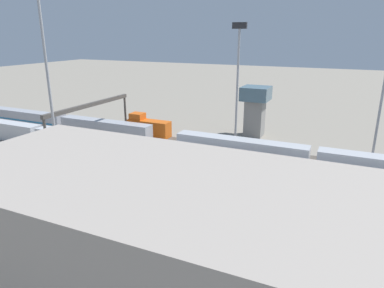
{
  "coord_description": "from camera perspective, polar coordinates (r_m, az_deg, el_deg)",
  "views": [
    {
      "loc": [
        -29.35,
        55.35,
        22.34
      ],
      "look_at": [
        -3.22,
        -1.54,
        2.5
      ],
      "focal_mm": 32.63,
      "sensor_mm": 36.0,
      "label": 1
    }
  ],
  "objects": [
    {
      "name": "track_bed_0",
      "position": [
        75.02,
        0.46,
        0.31
      ],
      "size": [
        140.0,
        2.8,
        0.12
      ],
      "primitive_type": "cube",
      "color": "#4C443D",
      "rests_on": "ground_plane"
    },
    {
      "name": "maintenance_shed",
      "position": [
        27.98,
        4.07,
        -18.2
      ],
      "size": [
        47.35,
        17.31,
        12.0
      ],
      "primitive_type": "cube",
      "color": "#9E9389",
      "rests_on": "ground_plane"
    },
    {
      "name": "signal_gantry",
      "position": [
        75.1,
        -16.3,
        5.42
      ],
      "size": [
        0.7,
        25.0,
        8.8
      ],
      "color": "#4C4742",
      "rests_on": "ground_plane"
    },
    {
      "name": "track_bed_1",
      "position": [
        70.71,
        -1.2,
        -0.78
      ],
      "size": [
        140.0,
        2.8,
        0.12
      ],
      "primitive_type": "cube",
      "color": "#4C443D",
      "rests_on": "ground_plane"
    },
    {
      "name": "track_bed_4",
      "position": [
        58.43,
        -7.64,
        -4.99
      ],
      "size": [
        140.0,
        2.8,
        0.12
      ],
      "primitive_type": "cube",
      "color": "#4C443D",
      "rests_on": "ground_plane"
    },
    {
      "name": "train_on_track_1",
      "position": [
        88.34,
        -20.19,
        3.17
      ],
      "size": [
        47.2,
        3.06,
        3.8
      ],
      "color": "#A8AAB2",
      "rests_on": "ground_plane"
    },
    {
      "name": "train_on_track_2",
      "position": [
        58.92,
        19.13,
        -3.02
      ],
      "size": [
        47.2,
        3.06,
        5.0
      ],
      "color": "#B7BABF",
      "rests_on": "ground_plane"
    },
    {
      "name": "track_bed_2",
      "position": [
        66.49,
        -3.08,
        -2.02
      ],
      "size": [
        140.0,
        2.8,
        0.12
      ],
      "primitive_type": "cube",
      "color": "#4C443D",
      "rests_on": "ground_plane"
    },
    {
      "name": "light_mast_1",
      "position": [
        61.16,
        -22.89,
        13.32
      ],
      "size": [
        2.8,
        0.7,
        30.67
      ],
      "color": "#9EA0A5",
      "rests_on": "ground_plane"
    },
    {
      "name": "light_mast_2",
      "position": [
        70.91,
        7.53,
        12.16
      ],
      "size": [
        2.8,
        0.7,
        24.43
      ],
      "color": "#9EA0A5",
      "rests_on": "ground_plane"
    },
    {
      "name": "ground_plane",
      "position": [
        66.51,
        -3.08,
        -2.07
      ],
      "size": [
        400.0,
        400.0,
        0.0
      ],
      "primitive_type": "plane",
      "color": "gray"
    },
    {
      "name": "control_tower",
      "position": [
        79.94,
        10.29,
        5.96
      ],
      "size": [
        6.0,
        6.0,
        11.18
      ],
      "color": "gray",
      "rests_on": "ground_plane"
    },
    {
      "name": "train_on_track_3",
      "position": [
        64.16,
        -9.01,
        -1.1
      ],
      "size": [
        95.6,
        3.0,
        3.8
      ],
      "color": "silver",
      "rests_on": "ground_plane"
    },
    {
      "name": "train_on_track_0",
      "position": [
        79.75,
        -7.2,
        2.78
      ],
      "size": [
        10.0,
        3.0,
        5.0
      ],
      "color": "#D85914",
      "rests_on": "ground_plane"
    },
    {
      "name": "track_bed_3",
      "position": [
        62.39,
        -5.21,
        -3.41
      ],
      "size": [
        140.0,
        2.8,
        0.12
      ],
      "primitive_type": "cube",
      "color": "#4C443D",
      "rests_on": "ground_plane"
    }
  ]
}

